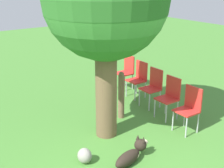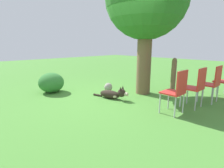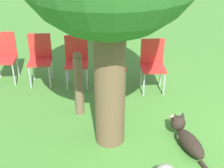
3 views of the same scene
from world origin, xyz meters
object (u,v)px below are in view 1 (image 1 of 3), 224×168
Objects in this scene: dog at (132,155)px; red_chair_1 at (170,95)px; red_chair_0 at (189,106)px; red_chair_3 at (139,77)px; red_chair_2 at (153,85)px; red_chair_4 at (126,70)px; fence_post at (121,95)px.

red_chair_1 is at bearing 12.07° from dog.
red_chair_3 is (0.41, 2.16, 0.00)m from red_chair_0.
dog is at bearing 39.67° from red_chair_2.
dog is 1.14× the size of red_chair_1.
red_chair_0 is 1.00× the size of red_chair_3.
red_chair_1 and red_chair_4 have the same top height.
fence_post is 1.12m from red_chair_1.
red_chair_2 is at bearing -100.63° from red_chair_0.
red_chair_2 is at bearing 4.21° from fence_post.
red_chair_2 is 1.46m from red_chair_4.
red_chair_3 is 0.73m from red_chair_4.
red_chair_0 and red_chair_1 have the same top height.
red_chair_2 is (0.14, 0.72, 0.00)m from red_chair_1.
dog is 1.14× the size of red_chair_4.
red_chair_2 is at bearing 79.37° from red_chair_4.
fence_post is 1.57m from red_chair_0.
red_chair_1 is 1.00× the size of red_chair_2.
red_chair_2 is (1.05, 0.08, -0.00)m from fence_post.
red_chair_3 is (2.15, 2.38, 0.43)m from dog.
red_chair_1 is (0.14, 0.72, 0.00)m from red_chair_0.
red_chair_2 and red_chair_3 have the same top height.
red_chair_2 is 0.73m from red_chair_3.
red_chair_4 is at bearing -100.63° from red_chair_1.
red_chair_4 reaches higher than dog.
red_chair_2 is at bearing 24.92° from dog.
red_chair_3 is (1.19, 0.80, -0.00)m from fence_post.
dog is 3.24m from red_chair_3.
red_chair_2 is (2.01, 1.66, 0.43)m from dog.
fence_post is 2.01m from red_chair_4.
fence_post is 1.15× the size of red_chair_3.
red_chair_1 reaches higher than dog.
fence_post reaches higher than red_chair_0.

